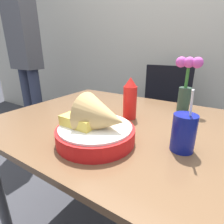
# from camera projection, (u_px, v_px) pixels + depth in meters

# --- Properties ---
(wall_window) EXTENTS (7.00, 0.06, 2.60)m
(wall_window) POSITION_uv_depth(u_px,v_px,m) (182.00, 20.00, 1.59)
(wall_window) COLOR #B7B2A3
(wall_window) RESTS_ON ground_plane
(dining_table) EXTENTS (1.07, 0.89, 0.73)m
(dining_table) POSITION_uv_depth(u_px,v_px,m) (114.00, 137.00, 0.88)
(dining_table) COLOR brown
(dining_table) RESTS_ON ground_plane
(chair_far_window) EXTENTS (0.40, 0.40, 0.92)m
(chair_far_window) POSITION_uv_depth(u_px,v_px,m) (162.00, 111.00, 1.54)
(chair_far_window) COLOR black
(chair_far_window) RESTS_ON ground_plane
(food_basket) EXTENTS (0.28, 0.28, 0.18)m
(food_basket) POSITION_uv_depth(u_px,v_px,m) (98.00, 126.00, 0.61)
(food_basket) COLOR red
(food_basket) RESTS_ON dining_table
(ketchup_bottle) EXTENTS (0.06, 0.06, 0.20)m
(ketchup_bottle) POSITION_uv_depth(u_px,v_px,m) (130.00, 99.00, 0.82)
(ketchup_bottle) COLOR red
(ketchup_bottle) RESTS_ON dining_table
(drink_cup) EXTENTS (0.08, 0.08, 0.21)m
(drink_cup) POSITION_uv_depth(u_px,v_px,m) (183.00, 134.00, 0.56)
(drink_cup) COLOR navy
(drink_cup) RESTS_ON dining_table
(flower_vase) EXTENTS (0.13, 0.06, 0.28)m
(flower_vase) POSITION_uv_depth(u_px,v_px,m) (186.00, 82.00, 0.90)
(flower_vase) COLOR #2D4738
(flower_vase) RESTS_ON dining_table
(person_standing) EXTENTS (0.32, 0.20, 1.77)m
(person_standing) POSITION_uv_depth(u_px,v_px,m) (25.00, 51.00, 1.78)
(person_standing) COLOR #2D3347
(person_standing) RESTS_ON ground_plane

